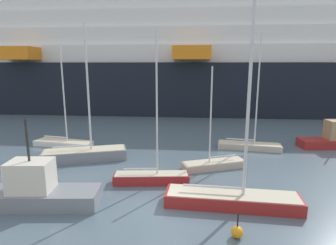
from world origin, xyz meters
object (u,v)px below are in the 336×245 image
(sailboat_2, at_px, (63,142))
(sailboat_6, at_px, (152,176))
(fishing_boat_1, at_px, (36,190))
(channel_buoy_1, at_px, (237,232))
(cruise_ship, at_px, (120,61))
(fishing_boat_2, at_px, (336,138))
(sailboat_3, at_px, (249,144))
(sailboat_4, at_px, (233,194))
(sailboat_5, at_px, (85,153))
(sailboat_1, at_px, (214,163))

(sailboat_2, height_order, sailboat_6, sailboat_6)
(fishing_boat_1, bearing_deg, sailboat_6, -154.77)
(fishing_boat_1, bearing_deg, channel_buoy_1, 163.50)
(sailboat_2, relative_size, cruise_ship, 0.07)
(sailboat_6, distance_m, fishing_boat_2, 18.09)
(sailboat_3, height_order, sailboat_4, sailboat_4)
(sailboat_3, xyz_separation_m, cruise_ship, (-15.92, 25.41, 7.43))
(sailboat_6, xyz_separation_m, fishing_boat_2, (16.15, 8.15, 0.39))
(channel_buoy_1, bearing_deg, fishing_boat_2, 49.07)
(sailboat_5, distance_m, sailboat_6, 7.05)
(sailboat_2, relative_size, sailboat_6, 0.98)
(sailboat_1, bearing_deg, sailboat_3, -145.62)
(sailboat_3, bearing_deg, cruise_ship, 133.73)
(fishing_boat_1, distance_m, cruise_ship, 36.58)
(sailboat_4, distance_m, fishing_boat_2, 16.04)
(fishing_boat_1, bearing_deg, sailboat_5, -94.07)
(sailboat_2, relative_size, sailboat_5, 0.88)
(sailboat_1, xyz_separation_m, cruise_ship, (-12.08, 30.21, 7.52))
(sailboat_1, relative_size, sailboat_2, 0.80)
(sailboat_4, distance_m, channel_buoy_1, 2.85)
(sailboat_4, distance_m, sailboat_5, 12.40)
(channel_buoy_1, height_order, cruise_ship, cruise_ship)
(sailboat_5, xyz_separation_m, sailboat_6, (5.57, -4.33, -0.07))
(sailboat_2, distance_m, sailboat_3, 16.97)
(sailboat_4, xyz_separation_m, sailboat_6, (-4.51, 2.89, -0.19))
(sailboat_5, distance_m, cruise_ship, 29.58)
(fishing_boat_2, bearing_deg, sailboat_5, -172.38)
(sailboat_3, xyz_separation_m, sailboat_6, (-8.18, -7.48, 0.03))
(sailboat_3, xyz_separation_m, fishing_boat_2, (7.97, 0.66, 0.41))
(sailboat_6, bearing_deg, fishing_boat_2, 24.69)
(sailboat_5, bearing_deg, sailboat_6, -51.38)
(sailboat_1, xyz_separation_m, sailboat_4, (0.18, -5.58, 0.30))
(sailboat_1, relative_size, cruise_ship, 0.05)
(sailboat_2, distance_m, fishing_boat_1, 11.51)
(sailboat_2, bearing_deg, sailboat_4, -25.27)
(sailboat_3, height_order, cruise_ship, cruise_ship)
(sailboat_1, bearing_deg, cruise_ship, -85.16)
(sailboat_5, relative_size, channel_buoy_1, 9.14)
(cruise_ship, bearing_deg, sailboat_6, -72.59)
(sailboat_4, height_order, fishing_boat_1, sailboat_4)
(sailboat_2, height_order, sailboat_3, sailboat_3)
(sailboat_3, relative_size, fishing_boat_1, 1.55)
(sailboat_4, height_order, cruise_ship, cruise_ship)
(sailboat_4, relative_size, fishing_boat_1, 2.19)
(fishing_boat_1, relative_size, channel_buoy_1, 5.65)
(sailboat_4, relative_size, cruise_ship, 0.10)
(sailboat_2, xyz_separation_m, sailboat_4, (13.29, -11.07, 0.26))
(sailboat_5, distance_m, fishing_boat_2, 22.05)
(fishing_boat_2, relative_size, cruise_ship, 0.05)
(sailboat_6, relative_size, fishing_boat_1, 1.47)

